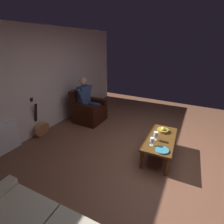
% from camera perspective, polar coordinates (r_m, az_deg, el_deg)
% --- Properties ---
extents(ground_plane, '(7.24, 7.24, 0.00)m').
position_cam_1_polar(ground_plane, '(3.52, 17.12, -15.70)').
color(ground_plane, brown).
extents(wall_back, '(6.23, 0.06, 2.53)m').
position_cam_1_polar(wall_back, '(4.46, -22.67, 10.00)').
color(wall_back, silver).
rests_on(wall_back, ground).
extents(armchair, '(0.76, 0.78, 0.94)m').
position_cam_1_polar(armchair, '(4.79, -8.34, 0.56)').
color(armchair, black).
rests_on(armchair, ground).
extents(person_seated, '(0.65, 0.60, 1.28)m').
position_cam_1_polar(person_seated, '(4.67, -8.61, 4.64)').
color(person_seated, navy).
rests_on(person_seated, ground).
extents(coffee_table, '(1.14, 0.61, 0.41)m').
position_cam_1_polar(coffee_table, '(3.42, 16.41, -9.53)').
color(coffee_table, '#523315').
rests_on(coffee_table, ground).
extents(guitar, '(0.38, 0.32, 0.97)m').
position_cam_1_polar(guitar, '(4.37, -23.47, -5.06)').
color(guitar, '#B87548').
rests_on(guitar, ground).
extents(radiator, '(0.68, 0.06, 0.64)m').
position_cam_1_polar(radiator, '(4.05, -34.12, -8.11)').
color(radiator, white).
rests_on(radiator, ground).
extents(wine_glass_near, '(0.08, 0.08, 0.16)m').
position_cam_1_polar(wine_glass_near, '(3.07, 13.86, -9.58)').
color(wine_glass_near, silver).
rests_on(wine_glass_near, coffee_table).
extents(wine_glass_far, '(0.08, 0.08, 0.17)m').
position_cam_1_polar(wine_glass_far, '(3.25, 15.08, -7.61)').
color(wine_glass_far, silver).
rests_on(wine_glass_far, coffee_table).
extents(fruit_bowl, '(0.24, 0.24, 0.11)m').
position_cam_1_polar(fruit_bowl, '(3.62, 17.39, -6.03)').
color(fruit_bowl, olive).
rests_on(fruit_bowl, coffee_table).
extents(decorative_dish, '(0.23, 0.23, 0.02)m').
position_cam_1_polar(decorative_dish, '(3.04, 17.13, -12.62)').
color(decorative_dish, teal).
rests_on(decorative_dish, coffee_table).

